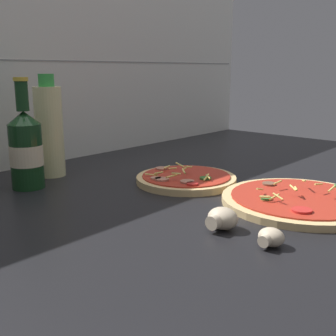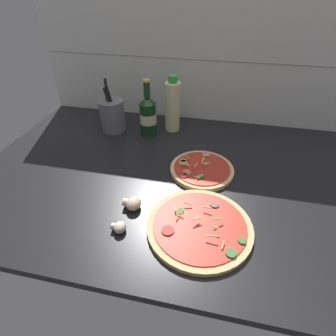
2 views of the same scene
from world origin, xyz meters
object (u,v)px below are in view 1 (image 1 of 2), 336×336
object	(u,v)px
pizza_near	(300,200)
mushroom_left	(271,237)
beer_bottle	(26,149)
mushroom_right	(222,219)
pizza_far	(185,179)
oil_bottle	(49,130)

from	to	relation	value
pizza_near	mushroom_left	world-z (taller)	pizza_near
beer_bottle	mushroom_left	bearing A→B (deg)	-83.00
beer_bottle	mushroom_right	world-z (taller)	beer_bottle
pizza_near	beer_bottle	world-z (taller)	beer_bottle
beer_bottle	mushroom_right	bearing A→B (deg)	-80.58
pizza_far	mushroom_right	bearing A→B (deg)	-128.71
pizza_near	beer_bottle	size ratio (longest dim) A/B	1.25
oil_bottle	mushroom_left	xyz separation A→B (cm)	(-2.79, -60.32, -9.75)
pizza_near	beer_bottle	xyz separation A→B (cm)	(-28.28, 49.39, 7.89)
oil_bottle	pizza_near	bearing A→B (deg)	-71.12
pizza_near	oil_bottle	bearing A→B (deg)	108.88
pizza_far	oil_bottle	size ratio (longest dim) A/B	0.94
mushroom_right	pizza_near	bearing A→B (deg)	-10.21
pizza_far	mushroom_left	world-z (taller)	pizza_far
mushroom_left	pizza_far	bearing A→B (deg)	59.19
pizza_near	oil_bottle	distance (cm)	58.91
beer_bottle	mushroom_left	world-z (taller)	beer_bottle
oil_bottle	mushroom_right	size ratio (longest dim) A/B	4.47
pizza_near	mushroom_right	world-z (taller)	pizza_near
pizza_far	beer_bottle	world-z (taller)	beer_bottle
pizza_near	pizza_far	bearing A→B (deg)	95.77
pizza_far	mushroom_left	distance (cm)	36.90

